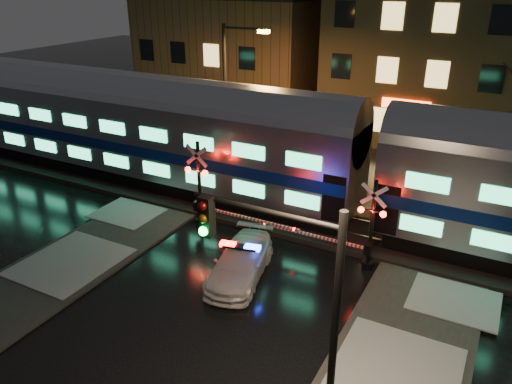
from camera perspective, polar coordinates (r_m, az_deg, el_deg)
ground at (r=19.93m, az=-0.90°, el=-8.91°), size 120.00×120.00×0.00m
ballast at (r=23.80m, az=4.91°, el=-2.89°), size 90.00×4.20×0.24m
sidewalk_left at (r=20.10m, az=-26.73°, el=-11.30°), size 4.00×20.00×0.12m
building_left at (r=42.79m, az=-2.04°, el=15.34°), size 14.00×10.00×9.00m
building_mid at (r=38.00m, az=19.10°, el=14.95°), size 12.00×11.00×11.50m
train at (r=21.56m, az=13.16°, el=3.12°), size 51.00×3.12×5.92m
police_car at (r=19.20m, az=-1.80°, el=-8.03°), size 2.70×4.70×1.44m
crossing_signal_right at (r=19.80m, az=11.90°, el=-4.52°), size 5.31×0.64×3.76m
crossing_signal_left at (r=22.47m, az=-5.82°, el=-0.22°), size 5.71×0.65×4.04m
traffic_light at (r=12.26m, az=4.54°, el=-13.67°), size 4.04×0.72×6.25m
streetlight at (r=28.26m, az=-3.05°, el=11.56°), size 2.78×0.29×8.33m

